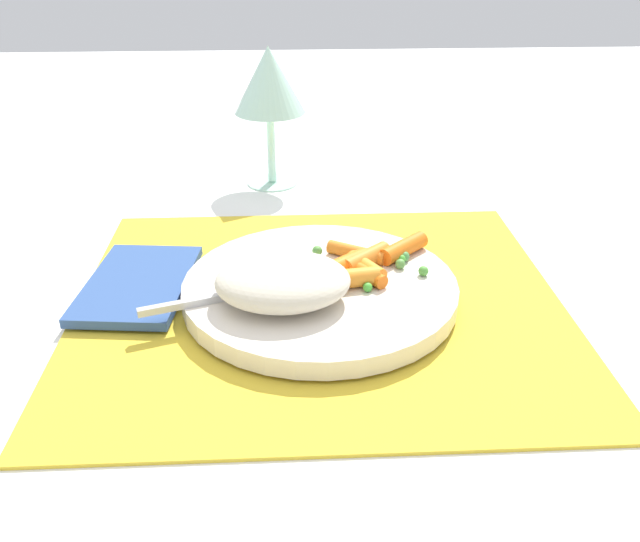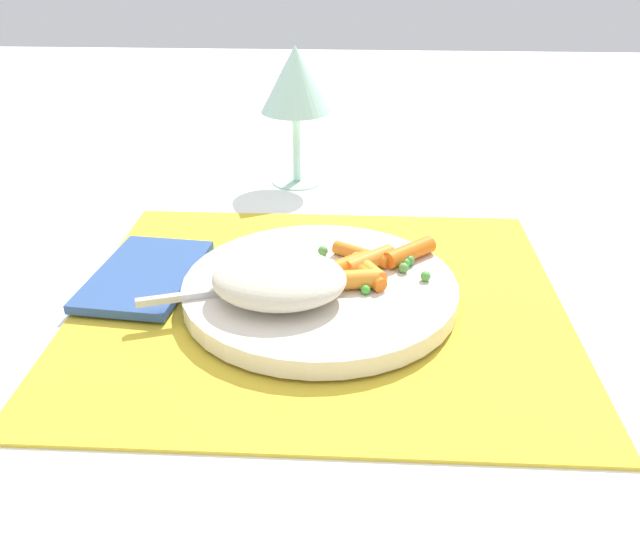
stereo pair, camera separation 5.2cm
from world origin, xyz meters
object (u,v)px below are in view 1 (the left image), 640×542
object	(u,v)px
carrot_portion	(367,262)
wine_glass	(269,84)
rice_mound	(283,281)
napkin	(138,284)
plate	(320,290)
fork	(279,286)

from	to	relation	value
carrot_portion	wine_glass	world-z (taller)	wine_glass
rice_mound	wine_glass	xyz separation A→B (m)	(-0.01, 0.32, 0.08)
carrot_portion	napkin	xyz separation A→B (m)	(-0.20, 0.01, -0.02)
wine_glass	napkin	bearing A→B (deg)	-113.14
plate	fork	size ratio (longest dim) A/B	1.27
carrot_portion	napkin	world-z (taller)	carrot_portion
carrot_portion	plate	bearing A→B (deg)	-154.44
rice_mound	fork	size ratio (longest dim) A/B	0.59
rice_mound	carrot_portion	xyz separation A→B (m)	(0.07, 0.05, -0.01)
plate	wine_glass	bearing A→B (deg)	98.54
rice_mound	wine_glass	size ratio (longest dim) A/B	0.66
carrot_portion	rice_mound	bearing A→B (deg)	-146.02
plate	rice_mound	distance (m)	0.05
napkin	rice_mound	bearing A→B (deg)	-23.24
carrot_portion	fork	bearing A→B (deg)	-157.46
plate	wine_glass	distance (m)	0.32
rice_mound	wine_glass	distance (m)	0.33
rice_mound	plate	bearing A→B (deg)	43.21
plate	wine_glass	xyz separation A→B (m)	(-0.04, 0.29, 0.11)
wine_glass	plate	bearing A→B (deg)	-81.46
carrot_portion	fork	world-z (taller)	carrot_portion
fork	wine_glass	size ratio (longest dim) A/B	1.11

